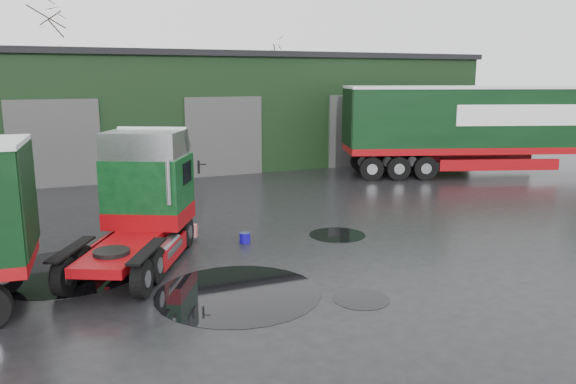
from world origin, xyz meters
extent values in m
plane|color=black|center=(0.00, 0.00, 0.00)|extent=(100.00, 100.00, 0.00)
cube|color=black|center=(2.00, 20.00, 3.00)|extent=(32.00, 12.00, 6.00)
cube|color=black|center=(2.00, 20.00, 6.15)|extent=(32.40, 12.40, 0.30)
cylinder|color=#11068E|center=(-0.95, 2.19, 0.15)|extent=(0.34, 0.34, 0.31)
cylinder|color=black|center=(-2.43, -1.65, 0.00)|extent=(3.91, 3.91, 0.01)
cylinder|color=black|center=(2.06, 1.83, 0.00)|extent=(1.81, 1.81, 0.01)
cylinder|color=black|center=(-6.06, 1.56, 0.00)|extent=(3.98, 3.98, 0.01)
cylinder|color=black|center=(0.06, -3.09, 0.00)|extent=(1.31, 1.31, 0.01)
camera|label=1|loc=(-6.24, -13.53, 5.00)|focal=35.00mm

